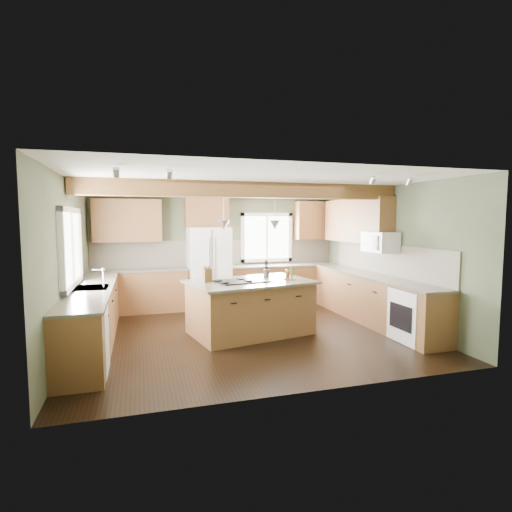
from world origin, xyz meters
name	(u,v)px	position (x,y,z in m)	size (l,w,h in m)	color
floor	(247,333)	(0.00, 0.00, 0.00)	(5.60, 5.60, 0.00)	black
ceiling	(247,182)	(0.00, 0.00, 2.60)	(5.60, 5.60, 0.00)	silver
wall_back	(219,249)	(0.00, 2.50, 1.30)	(5.60, 5.60, 0.00)	#424833
wall_left	(69,264)	(-2.80, 0.00, 1.30)	(5.00, 5.00, 0.00)	#424833
wall_right	(388,255)	(2.80, 0.00, 1.30)	(5.00, 5.00, 0.00)	#424833
ceiling_beam	(247,190)	(0.00, -0.01, 2.47)	(5.55, 0.26, 0.26)	#573718
soffit_trim	(219,194)	(0.00, 2.40, 2.54)	(5.55, 0.20, 0.10)	#573718
backsplash_back	(219,253)	(0.00, 2.48, 1.21)	(5.58, 0.03, 0.58)	brown
backsplash_right	(386,259)	(2.78, 0.05, 1.21)	(0.03, 3.70, 0.58)	brown
base_cab_back_left	(139,292)	(-1.79, 2.20, 0.44)	(2.02, 0.60, 0.88)	brown
counter_back_left	(139,270)	(-1.79, 2.20, 0.90)	(2.06, 0.64, 0.04)	#433C31
base_cab_back_right	(284,285)	(1.49, 2.20, 0.44)	(2.62, 0.60, 0.88)	brown
counter_back_right	(284,265)	(1.49, 2.20, 0.90)	(2.66, 0.64, 0.04)	#433C31
base_cab_left	(93,318)	(-2.50, 0.05, 0.44)	(0.60, 3.70, 0.88)	brown
counter_left	(91,289)	(-2.50, 0.05, 0.90)	(0.64, 3.74, 0.04)	#433C31
base_cab_right	(372,300)	(2.50, 0.05, 0.44)	(0.60, 3.70, 0.88)	brown
counter_right	(373,276)	(2.50, 0.05, 0.90)	(0.64, 3.74, 0.04)	#433C31
upper_cab_back_left	(127,221)	(-1.99, 2.33, 1.95)	(1.40, 0.35, 0.90)	brown
upper_cab_over_fridge	(207,212)	(-0.30, 2.33, 2.15)	(0.96, 0.35, 0.70)	brown
upper_cab_right	(356,221)	(2.62, 0.90, 1.95)	(0.35, 2.20, 0.90)	brown
upper_cab_back_corner	(314,220)	(2.30, 2.33, 1.95)	(0.90, 0.35, 0.90)	brown
window_left	(70,247)	(-2.78, 0.05, 1.55)	(0.04, 1.60, 1.05)	white
window_back	(266,237)	(1.15, 2.48, 1.55)	(1.10, 0.04, 1.00)	white
sink	(91,288)	(-2.50, 0.05, 0.91)	(0.50, 0.65, 0.03)	#262628
faucet	(103,279)	(-2.32, 0.05, 1.05)	(0.02, 0.02, 0.28)	#B2B2B7
dishwasher	(82,343)	(-2.49, -1.25, 0.43)	(0.60, 0.60, 0.84)	white
oven	(417,316)	(2.49, -1.25, 0.43)	(0.60, 0.72, 0.84)	white
microwave	(380,242)	(2.58, -0.05, 1.55)	(0.40, 0.70, 0.38)	white
pendant_left	(224,225)	(-0.42, -0.11, 1.88)	(0.18, 0.18, 0.16)	#B2B2B7
pendant_right	(275,225)	(0.53, 0.09, 1.88)	(0.18, 0.18, 0.16)	#B2B2B7
refrigerator	(209,268)	(-0.30, 2.12, 0.90)	(0.90, 0.74, 1.80)	white
island	(250,308)	(0.05, -0.01, 0.44)	(1.95, 1.19, 0.88)	olive
island_top	(250,282)	(0.05, -0.01, 0.90)	(2.08, 1.32, 0.04)	#433C31
cooktop	(242,281)	(-0.11, -0.04, 0.93)	(0.85, 0.56, 0.02)	black
knife_block	(207,276)	(-0.68, 0.07, 1.03)	(0.13, 0.10, 0.22)	brown
utensil_crock	(266,273)	(0.46, 0.35, 0.99)	(0.11, 0.11, 0.14)	#473D39
bottle_tray	(289,274)	(0.76, -0.04, 1.02)	(0.22, 0.22, 0.20)	brown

